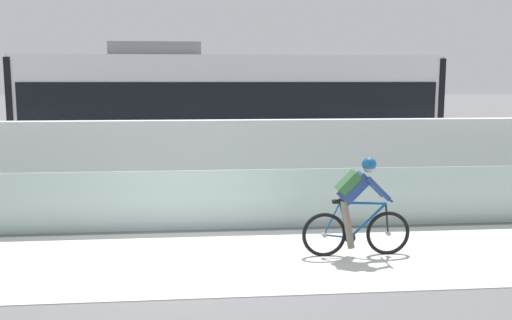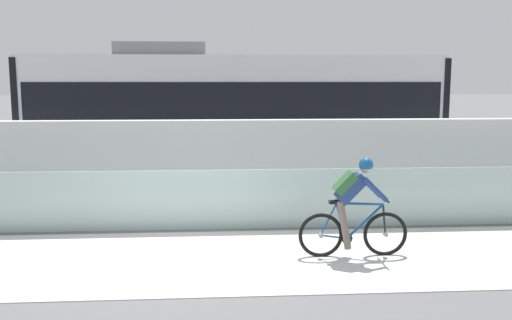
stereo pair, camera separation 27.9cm
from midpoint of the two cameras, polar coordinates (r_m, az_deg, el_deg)
The scene contains 8 objects.
ground_plane at distance 9.04m, azimuth -7.91°, elevation -10.10°, with size 200.00×200.00×0.00m, color slate.
bike_path_deck at distance 9.04m, azimuth -7.91°, elevation -10.07°, with size 32.00×3.20×0.01m, color silver.
glass_parapet at distance 10.68m, azimuth -7.54°, elevation -4.09°, with size 32.00×0.05×1.14m, color #ADC6C1.
concrete_barrier_wall at distance 12.37m, azimuth -7.28°, elevation -0.48°, with size 32.00×0.36×1.96m, color white.
tram_rail_near at distance 14.98m, azimuth -6.91°, elevation -2.75°, with size 32.00×0.08×0.01m, color #595654.
tram_rail_far at distance 16.40m, azimuth -6.78°, elevation -1.80°, with size 32.00×0.08×0.01m, color #595654.
tram at distance 15.47m, azimuth -3.18°, elevation 4.69°, with size 11.06×2.54×3.81m.
cyclist_on_bike at distance 9.10m, azimuth 9.32°, elevation -4.78°, with size 1.77×0.58×1.61m.
Camera 1 is at (0.28, -8.57, 2.82)m, focal length 39.30 mm.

